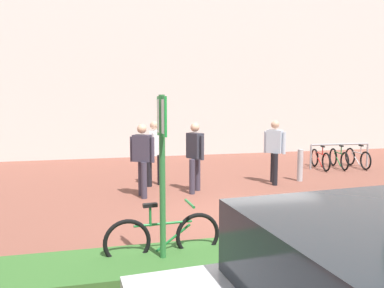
# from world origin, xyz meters

# --- Properties ---
(ground_plane) EXTENTS (60.00, 60.00, 0.00)m
(ground_plane) POSITION_xyz_m (0.00, 0.00, 0.00)
(ground_plane) COLOR brown
(building_facade) EXTENTS (28.00, 1.20, 10.00)m
(building_facade) POSITION_xyz_m (0.00, 8.88, 5.00)
(building_facade) COLOR silver
(building_facade) RESTS_ON ground
(planter_strip) EXTENTS (7.00, 1.10, 0.16)m
(planter_strip) POSITION_xyz_m (-0.38, -2.02, 0.08)
(planter_strip) COLOR #336028
(planter_strip) RESTS_ON ground
(parking_sign_post) EXTENTS (0.08, 0.36, 2.35)m
(parking_sign_post) POSITION_xyz_m (-1.70, -2.02, 1.54)
(parking_sign_post) COLOR #2D7238
(parking_sign_post) RESTS_ON ground
(bike_at_sign) EXTENTS (1.68, 0.42, 0.86)m
(bike_at_sign) POSITION_xyz_m (-1.65, -1.78, 0.35)
(bike_at_sign) COLOR black
(bike_at_sign) RESTS_ON ground
(bike_rack_cluster) EXTENTS (2.11, 1.61, 0.83)m
(bike_rack_cluster) POSITION_xyz_m (5.27, 4.22, 0.35)
(bike_rack_cluster) COLOR #99999E
(bike_rack_cluster) RESTS_ON ground
(bollard_steel) EXTENTS (0.16, 0.16, 0.90)m
(bollard_steel) POSITION_xyz_m (2.96, 2.67, 0.45)
(bollard_steel) COLOR #ADADB2
(bollard_steel) RESTS_ON ground
(person_shirt_white) EXTENTS (0.45, 0.60, 1.72)m
(person_shirt_white) POSITION_xyz_m (-1.08, 3.05, 0.98)
(person_shirt_white) COLOR black
(person_shirt_white) RESTS_ON ground
(person_shirt_blue) EXTENTS (0.45, 0.50, 1.72)m
(person_shirt_blue) POSITION_xyz_m (2.11, 2.53, 0.98)
(person_shirt_blue) COLOR black
(person_shirt_blue) RESTS_ON ground
(person_suited_dark) EXTENTS (0.40, 0.55, 1.72)m
(person_suited_dark) POSITION_xyz_m (-0.22, 2.09, 0.98)
(person_suited_dark) COLOR #383342
(person_suited_dark) RESTS_ON ground
(person_suited_navy) EXTENTS (0.54, 0.43, 1.72)m
(person_suited_navy) POSITION_xyz_m (-1.53, 1.93, 0.98)
(person_suited_navy) COLOR #383342
(person_suited_navy) RESTS_ON ground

